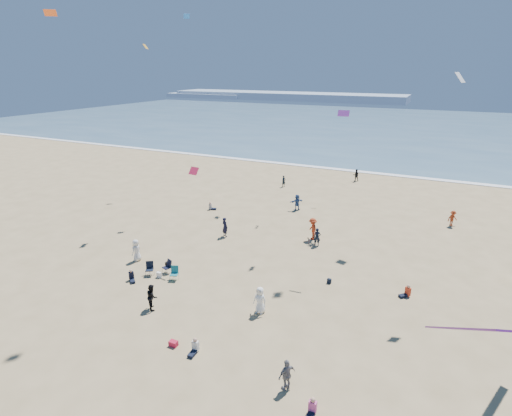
% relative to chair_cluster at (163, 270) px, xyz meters
% --- Properties ---
extents(ground, '(220.00, 220.00, 0.00)m').
position_rel_chair_cluster_xyz_m(ground, '(5.49, -8.32, -0.50)').
color(ground, tan).
rests_on(ground, ground).
extents(ocean, '(220.00, 100.00, 0.06)m').
position_rel_chair_cluster_xyz_m(ocean, '(5.49, 86.68, -0.47)').
color(ocean, '#476B84').
rests_on(ocean, ground).
extents(surf_line, '(220.00, 1.20, 0.08)m').
position_rel_chair_cluster_xyz_m(surf_line, '(5.49, 36.68, -0.46)').
color(surf_line, white).
rests_on(surf_line, ground).
extents(headland_far, '(110.00, 20.00, 3.20)m').
position_rel_chair_cluster_xyz_m(headland_far, '(-54.51, 161.68, 1.10)').
color(headland_far, '#7A8EA8').
rests_on(headland_far, ground).
extents(headland_near, '(40.00, 14.00, 2.00)m').
position_rel_chair_cluster_xyz_m(headland_near, '(-94.51, 156.68, 0.50)').
color(headland_near, '#7A8EA8').
rests_on(headland_near, ground).
extents(standing_flyers, '(27.28, 44.35, 1.93)m').
position_rel_chair_cluster_xyz_m(standing_flyers, '(10.68, 5.55, 0.35)').
color(standing_flyers, white).
rests_on(standing_flyers, ground).
extents(seated_group, '(21.53, 21.39, 0.84)m').
position_rel_chair_cluster_xyz_m(seated_group, '(5.96, 0.84, -0.08)').
color(seated_group, silver).
rests_on(seated_group, ground).
extents(chair_cluster, '(2.80, 1.60, 1.00)m').
position_rel_chair_cluster_xyz_m(chair_cluster, '(0.00, 0.00, 0.00)').
color(chair_cluster, black).
rests_on(chair_cluster, ground).
extents(white_tote, '(0.35, 0.20, 0.40)m').
position_rel_chair_cluster_xyz_m(white_tote, '(-0.18, -0.28, -0.30)').
color(white_tote, white).
rests_on(white_tote, ground).
extents(black_backpack, '(0.30, 0.22, 0.38)m').
position_rel_chair_cluster_xyz_m(black_backpack, '(-0.62, 1.26, -0.31)').
color(black_backpack, black).
rests_on(black_backpack, ground).
extents(cooler, '(0.45, 0.30, 0.30)m').
position_rel_chair_cluster_xyz_m(cooler, '(5.25, -5.93, -0.35)').
color(cooler, red).
rests_on(cooler, ground).
extents(navy_bag, '(0.28, 0.18, 0.34)m').
position_rel_chair_cluster_xyz_m(navy_bag, '(10.99, 4.13, -0.33)').
color(navy_bag, black).
rests_on(navy_bag, ground).
extents(kites_aloft, '(42.12, 43.55, 29.10)m').
position_rel_chair_cluster_xyz_m(kites_aloft, '(14.16, 5.22, 13.98)').
color(kites_aloft, blue).
rests_on(kites_aloft, ground).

